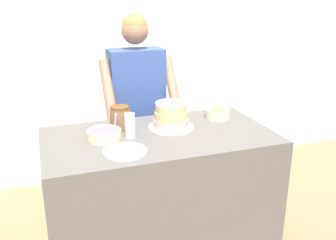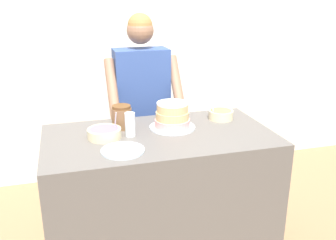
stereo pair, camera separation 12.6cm
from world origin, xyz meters
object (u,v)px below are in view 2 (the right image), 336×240
Objects in this scene: frosting_bowl_purple at (104,133)px; person_baker at (142,101)px; ceramic_plate at (123,150)px; stoneware_jar at (122,117)px; frosting_bowl_yellow at (221,114)px; drinking_glass at (130,125)px; cake at (172,117)px.

person_baker is at bearing 58.83° from frosting_bowl_purple.
stoneware_jar is (0.06, 0.38, 0.07)m from ceramic_plate.
frosting_bowl_yellow is (0.46, -0.46, -0.00)m from person_baker.
ceramic_plate is (-0.08, -0.22, -0.07)m from drinking_glass.
ceramic_plate is 0.39m from stoneware_jar.
cake is 0.45m from frosting_bowl_purple.
person_baker is 9.70× the size of frosting_bowl_yellow.
frosting_bowl_purple is 0.84m from frosting_bowl_yellow.
ceramic_plate is (-0.75, -0.38, -0.03)m from frosting_bowl_yellow.
stoneware_jar is at bearing 179.47° from frosting_bowl_yellow.
frosting_bowl_yellow is 0.70× the size of ceramic_plate.
frosting_bowl_purple is at bearing 107.32° from ceramic_plate.
frosting_bowl_purple is at bearing -131.76° from stoneware_jar.
person_baker is 11.04× the size of drinking_glass.
ceramic_plate is at bearing -110.60° from drinking_glass.
cake is at bearing 13.44° from drinking_glass.
cake reaches higher than frosting_bowl_yellow.
frosting_bowl_purple is 1.20× the size of frosting_bowl_yellow.
frosting_bowl_purple is (-0.45, -0.06, -0.04)m from cake.
frosting_bowl_yellow reaches higher than ceramic_plate.
person_baker reaches higher than frosting_bowl_yellow.
stoneware_jar reaches higher than drinking_glass.
cake is 0.33m from stoneware_jar.
stoneware_jar is at bearing -117.04° from person_baker.
cake is 0.30m from drinking_glass.
ceramic_plate is (-0.29, -0.83, -0.03)m from person_baker.
frosting_bowl_purple reaches higher than ceramic_plate.
cake is 1.22× the size of ceramic_plate.
frosting_bowl_purple is 0.16m from drinking_glass.
person_baker is at bearing 62.96° from stoneware_jar.
drinking_glass is at bearing -3.97° from frosting_bowl_purple.
stoneware_jar is at bearing 99.21° from drinking_glass.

